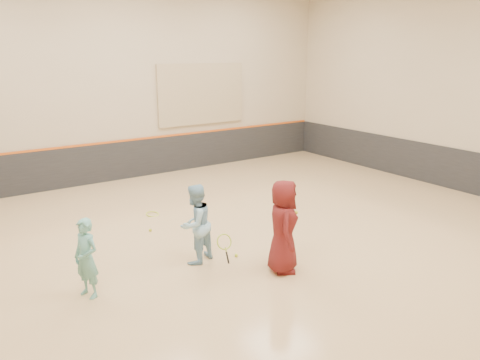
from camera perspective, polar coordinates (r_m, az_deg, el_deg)
room at (r=9.84m, az=-1.43°, el=-2.91°), size 15.04×12.04×6.22m
wainscot_back at (r=15.08m, az=-13.86°, el=2.37°), size 14.90×0.04×1.20m
wainscot_right at (r=15.15m, az=23.03°, el=1.63°), size 0.04×11.90×1.20m
accent_stripe at (r=14.95m, az=-14.00°, el=4.68°), size 14.90×0.03×0.06m
acoustic_panel at (r=15.94m, az=-4.71°, el=10.39°), size 3.20×0.08×2.00m
girl at (r=8.08m, az=-18.22°, el=-9.05°), size 0.49×0.58×1.35m
instructor at (r=8.88m, az=-5.46°, el=-5.36°), size 0.91×0.82×1.54m
young_man at (r=8.50m, az=5.29°, el=-5.66°), size 0.91×1.01×1.73m
held_racket at (r=8.80m, az=-1.94°, el=-7.54°), size 0.31×0.31×0.63m
spare_racket at (r=11.77m, az=-10.63°, el=-3.86°), size 0.72×0.72×0.14m
ball_under_racket at (r=9.32m, az=-0.46°, el=-9.16°), size 0.07×0.07×0.07m
ball_in_hand at (r=8.48m, az=6.85°, el=-3.97°), size 0.07×0.07×0.07m
ball_beside_spare at (r=10.73m, az=-10.88°, el=-6.02°), size 0.07×0.07×0.07m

